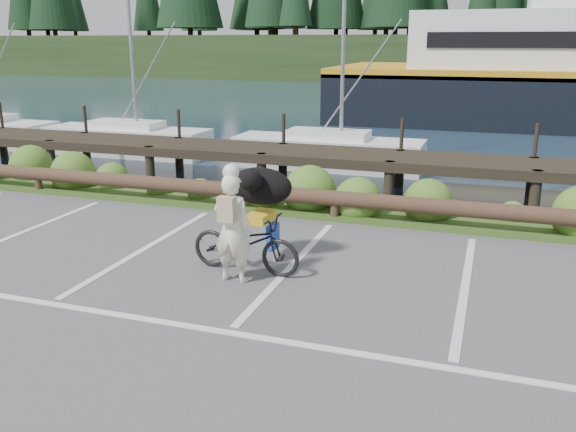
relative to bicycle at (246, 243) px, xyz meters
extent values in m
plane|color=#4C4C4F|center=(0.59, -1.55, -0.46)|extent=(72.00, 72.00, 0.00)
plane|color=#1C3044|center=(0.59, 46.45, -1.66)|extent=(160.00, 160.00, 0.00)
cube|color=#3D5B21|center=(0.59, 3.75, -0.41)|extent=(34.00, 1.60, 0.10)
imported|color=black|center=(0.00, 0.00, 0.00)|extent=(1.77, 0.71, 0.91)
imported|color=#F1EDCC|center=(-0.03, -0.40, 0.34)|extent=(0.61, 0.42, 1.60)
ellipsoid|color=black|center=(0.04, 0.56, 0.75)|extent=(0.56, 1.05, 0.59)
camera|label=1|loc=(3.39, -7.99, 2.92)|focal=38.00mm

